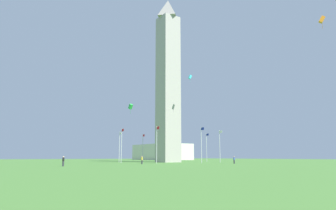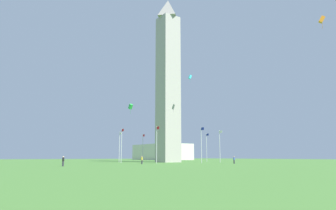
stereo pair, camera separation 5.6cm
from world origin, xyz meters
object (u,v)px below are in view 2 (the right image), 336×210
flagpole_ne (220,145)px  kite_cyan_box (190,77)px  flagpole_e (207,146)px  flagpole_se (176,147)px  obelisk_monument (168,78)px  distant_building (162,152)px  flagpole_sw (119,145)px  flagpole_s (143,146)px  person_blue_shirt (234,160)px  kite_orange_box (322,20)px  flagpole_w (122,144)px  person_black_shirt (63,161)px  flagpole_nw (157,143)px  flagpole_n (201,143)px  person_yellow_shirt (142,160)px  kite_green_box (131,107)px

flagpole_ne → kite_cyan_box: size_ratio=4.11×
flagpole_e → flagpole_se: size_ratio=1.00×
flagpole_e → obelisk_monument: bearing=-90.2°
distant_building → flagpole_se: bearing=-27.5°
flagpole_sw → flagpole_s: bearing=112.5°
person_blue_shirt → kite_orange_box: size_ratio=0.66×
flagpole_w → person_black_shirt: 27.44m
flagpole_ne → person_blue_shirt: size_ratio=5.27×
flagpole_nw → kite_orange_box: size_ratio=3.46×
flagpole_n → flagpole_w: 19.81m
flagpole_ne → kite_cyan_box: kite_cyan_box is taller
flagpole_se → distant_building: 48.83m
person_blue_shirt → kite_orange_box: 32.75m
flagpole_sw → kite_orange_box: kite_orange_box is taller
flagpole_w → person_yellow_shirt: size_ratio=5.25×
flagpole_se → flagpole_sw: size_ratio=1.00×
kite_green_box → obelisk_monument: bearing=97.6°
flagpole_n → kite_green_box: 19.97m
flagpole_e → flagpole_sw: same height
person_blue_shirt → kite_green_box: 28.43m
obelisk_monument → flagpole_n: bearing=0.0°
person_blue_shirt → kite_green_box: bearing=45.6°
flagpole_ne → distant_building: flagpole_ne is taller
flagpole_n → flagpole_w: (-14.01, -14.01, 0.00)m
distant_building → flagpole_e: bearing=-19.1°
flagpole_w → person_yellow_shirt: flagpole_w is taller
flagpole_e → distant_building: bearing=160.9°
obelisk_monument → person_yellow_shirt: bearing=-49.2°
flagpole_se → person_yellow_shirt: flagpole_se is taller
flagpole_n → flagpole_nw: same height
flagpole_sw → kite_green_box: bearing=-13.0°
flagpole_se → person_blue_shirt: flagpole_se is taller
flagpole_ne → flagpole_w: bearing=-112.5°
person_yellow_shirt → person_blue_shirt: bearing=-40.5°
flagpole_sw → person_blue_shirt: (31.42, 12.78, -3.85)m
flagpole_ne → flagpole_w: (-9.91, -23.92, 0.00)m
flagpole_e → person_black_shirt: 51.19m
flagpole_nw → flagpole_w: bearing=-157.5°
flagpole_nw → person_blue_shirt: 17.69m
person_yellow_shirt → person_black_shirt: (5.49, -17.50, -0.00)m
person_blue_shirt → kite_green_box: size_ratio=0.60×
flagpole_e → flagpole_s: 19.81m
flagpole_sw → obelisk_monument: bearing=45.2°
flagpole_ne → flagpole_e: bearing=157.5°
distant_building → flagpole_ne: bearing=-19.7°
flagpole_sw → kite_orange_box: bearing=15.2°
flagpole_ne → kite_orange_box: size_ratio=3.46×
person_black_shirt → flagpole_sw: bearing=19.2°
kite_green_box → distant_building: (-54.82, 45.03, -10.34)m
flagpole_ne → flagpole_sw: (-19.81, -19.81, 0.00)m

